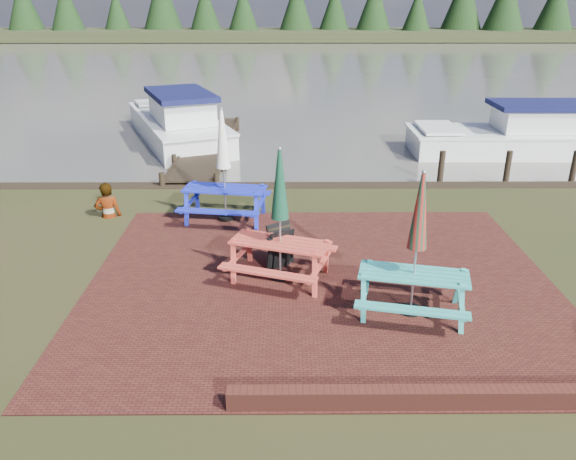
% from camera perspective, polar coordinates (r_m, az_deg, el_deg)
% --- Properties ---
extents(ground, '(120.00, 120.00, 0.00)m').
position_cam_1_polar(ground, '(10.16, 3.72, -7.97)').
color(ground, black).
rests_on(ground, ground).
extents(paving, '(9.00, 7.50, 0.02)m').
position_cam_1_polar(paving, '(11.02, 3.37, -5.26)').
color(paving, '#391512').
rests_on(paving, ground).
extents(brick_wall, '(6.21, 1.79, 0.30)m').
position_cam_1_polar(brick_wall, '(8.55, 19.92, -14.92)').
color(brick_wall, '#4C1E16').
rests_on(brick_wall, ground).
extents(water, '(120.00, 60.00, 0.02)m').
position_cam_1_polar(water, '(46.00, 0.52, 16.35)').
color(water, '#47443D').
rests_on(water, ground).
extents(far_treeline, '(120.00, 10.00, 8.10)m').
position_cam_1_polar(far_treeline, '(74.73, 0.17, 21.36)').
color(far_treeline, black).
rests_on(far_treeline, ground).
extents(picnic_table_teal, '(2.18, 2.02, 2.58)m').
position_cam_1_polar(picnic_table_teal, '(9.82, 12.74, -3.68)').
color(picnic_table_teal, teal).
rests_on(picnic_table_teal, ground).
extents(picnic_table_red, '(2.35, 2.22, 2.63)m').
position_cam_1_polar(picnic_table_red, '(10.74, -0.81, -0.59)').
color(picnic_table_red, '#C64032').
rests_on(picnic_table_red, ground).
extents(picnic_table_blue, '(2.24, 2.05, 2.76)m').
position_cam_1_polar(picnic_table_blue, '(13.75, -6.47, 4.78)').
color(picnic_table_blue, '#1824B8').
rests_on(picnic_table_blue, ground).
extents(chalkboard, '(0.58, 0.78, 0.89)m').
position_cam_1_polar(chalkboard, '(11.39, -0.81, -1.72)').
color(chalkboard, black).
rests_on(chalkboard, ground).
extents(jetty, '(1.76, 9.08, 1.00)m').
position_cam_1_polar(jetty, '(20.80, -8.17, 8.47)').
color(jetty, black).
rests_on(jetty, ground).
extents(boat_jetty, '(5.40, 8.18, 2.25)m').
position_cam_1_polar(boat_jetty, '(22.80, -11.05, 10.46)').
color(boat_jetty, silver).
rests_on(boat_jetty, ground).
extents(boat_near, '(7.51, 2.66, 2.02)m').
position_cam_1_polar(boat_near, '(22.23, 22.38, 8.70)').
color(boat_near, silver).
rests_on(boat_near, ground).
extents(person, '(0.70, 0.50, 1.78)m').
position_cam_1_polar(person, '(14.59, -18.14, 4.52)').
color(person, gray).
rests_on(person, ground).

